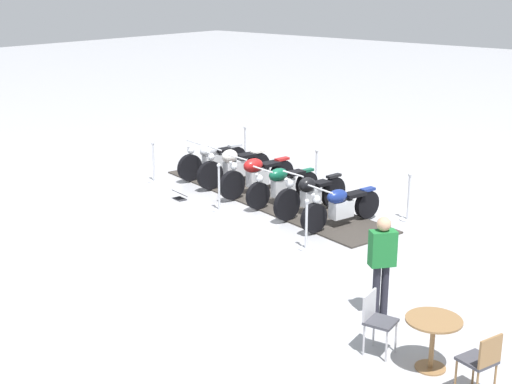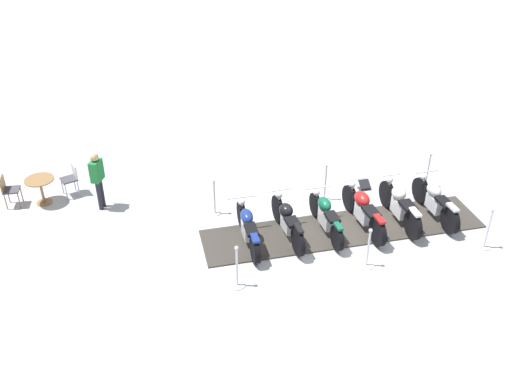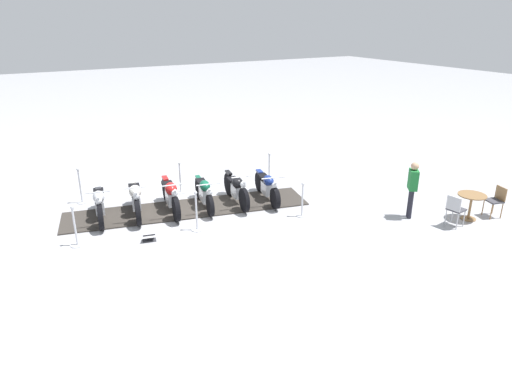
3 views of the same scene
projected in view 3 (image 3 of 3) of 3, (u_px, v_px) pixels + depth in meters
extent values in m
plane|color=#B2B2B7|center=(188.00, 209.00, 13.69)|extent=(80.00, 80.00, 0.00)
cube|color=#38332D|center=(188.00, 209.00, 13.68)|extent=(2.99, 7.27, 0.04)
cylinder|color=black|center=(101.00, 217.00, 12.23)|extent=(0.71, 0.26, 0.70)
cylinder|color=black|center=(99.00, 198.00, 13.52)|extent=(0.71, 0.26, 0.70)
cube|color=silver|center=(100.00, 206.00, 12.86)|extent=(0.59, 0.33, 0.38)
ellipsoid|color=#B7BAC1|center=(99.00, 197.00, 12.63)|extent=(0.56, 0.40, 0.31)
cube|color=black|center=(98.00, 192.00, 13.10)|extent=(0.57, 0.37, 0.08)
cube|color=#B7BAC1|center=(98.00, 186.00, 13.39)|extent=(0.41, 0.23, 0.06)
cylinder|color=silver|center=(99.00, 206.00, 12.19)|extent=(0.28, 0.12, 0.60)
cylinder|color=silver|center=(97.00, 192.00, 12.12)|extent=(0.16, 0.64, 0.04)
sphere|color=silver|center=(98.00, 201.00, 12.11)|extent=(0.18, 0.18, 0.18)
cylinder|color=black|center=(138.00, 212.00, 12.48)|extent=(0.73, 0.28, 0.72)
cylinder|color=black|center=(134.00, 194.00, 13.80)|extent=(0.73, 0.28, 0.72)
cube|color=silver|center=(136.00, 201.00, 13.13)|extent=(0.60, 0.34, 0.41)
ellipsoid|color=silver|center=(135.00, 191.00, 12.88)|extent=(0.49, 0.43, 0.35)
cube|color=black|center=(134.00, 187.00, 13.35)|extent=(0.54, 0.41, 0.08)
cube|color=silver|center=(133.00, 181.00, 13.67)|extent=(0.42, 0.23, 0.06)
cylinder|color=silver|center=(137.00, 201.00, 12.44)|extent=(0.28, 0.13, 0.61)
cylinder|color=silver|center=(135.00, 188.00, 12.37)|extent=(0.16, 0.60, 0.04)
sphere|color=silver|center=(136.00, 196.00, 12.35)|extent=(0.18, 0.18, 0.18)
cylinder|color=black|center=(176.00, 209.00, 12.72)|extent=(0.71, 0.24, 0.70)
cylinder|color=black|center=(166.00, 190.00, 14.11)|extent=(0.71, 0.24, 0.70)
cube|color=silver|center=(171.00, 198.00, 13.40)|extent=(0.61, 0.32, 0.39)
ellipsoid|color=#AD1919|center=(171.00, 189.00, 13.16)|extent=(0.59, 0.42, 0.34)
cube|color=black|center=(168.00, 184.00, 13.64)|extent=(0.56, 0.38, 0.08)
cube|color=#AD1919|center=(165.00, 178.00, 13.98)|extent=(0.40, 0.21, 0.06)
cylinder|color=silver|center=(175.00, 198.00, 12.69)|extent=(0.31, 0.12, 0.59)
cylinder|color=silver|center=(174.00, 185.00, 12.63)|extent=(0.15, 0.70, 0.04)
sphere|color=silver|center=(175.00, 193.00, 12.61)|extent=(0.18, 0.18, 0.18)
cylinder|color=black|center=(210.00, 206.00, 13.04)|extent=(0.64, 0.23, 0.63)
cylinder|color=black|center=(199.00, 188.00, 14.36)|extent=(0.64, 0.23, 0.63)
cube|color=silver|center=(204.00, 195.00, 13.68)|extent=(0.62, 0.31, 0.41)
ellipsoid|color=#0F5138|center=(205.00, 186.00, 13.43)|extent=(0.56, 0.39, 0.30)
cube|color=black|center=(201.00, 181.00, 13.90)|extent=(0.50, 0.35, 0.08)
cube|color=#0F5138|center=(198.00, 178.00, 14.24)|extent=(0.36, 0.19, 0.06)
cylinder|color=silver|center=(209.00, 196.00, 13.00)|extent=(0.28, 0.12, 0.54)
cylinder|color=silver|center=(208.00, 184.00, 12.95)|extent=(0.16, 0.68, 0.04)
sphere|color=silver|center=(209.00, 192.00, 12.93)|extent=(0.18, 0.18, 0.18)
cylinder|color=black|center=(244.00, 200.00, 13.32)|extent=(0.72, 0.21, 0.71)
cylinder|color=black|center=(229.00, 184.00, 14.59)|extent=(0.72, 0.21, 0.71)
cube|color=silver|center=(236.00, 191.00, 13.95)|extent=(0.53, 0.26, 0.36)
ellipsoid|color=black|center=(237.00, 183.00, 13.73)|extent=(0.47, 0.39, 0.33)
cube|color=black|center=(233.00, 180.00, 14.13)|extent=(0.45, 0.35, 0.08)
cube|color=black|center=(229.00, 173.00, 14.45)|extent=(0.40, 0.18, 0.06)
cylinder|color=silver|center=(243.00, 189.00, 13.29)|extent=(0.33, 0.12, 0.60)
cylinder|color=silver|center=(242.00, 177.00, 13.24)|extent=(0.13, 0.62, 0.04)
sphere|color=silver|center=(243.00, 184.00, 13.22)|extent=(0.18, 0.18, 0.18)
cylinder|color=black|center=(275.00, 198.00, 13.56)|extent=(0.64, 0.27, 0.63)
cylinder|color=black|center=(260.00, 182.00, 14.93)|extent=(0.64, 0.27, 0.63)
cube|color=silver|center=(267.00, 188.00, 14.23)|extent=(0.57, 0.35, 0.36)
ellipsoid|color=navy|center=(268.00, 180.00, 14.00)|extent=(0.57, 0.40, 0.29)
cube|color=black|center=(263.00, 177.00, 14.46)|extent=(0.56, 0.37, 0.08)
cube|color=navy|center=(260.00, 172.00, 14.81)|extent=(0.37, 0.23, 0.06)
cylinder|color=silver|center=(274.00, 189.00, 13.53)|extent=(0.30, 0.13, 0.53)
cylinder|color=silver|center=(274.00, 178.00, 13.48)|extent=(0.20, 0.73, 0.04)
sphere|color=silver|center=(275.00, 185.00, 13.47)|extent=(0.18, 0.18, 0.18)
cylinder|color=silver|center=(83.00, 202.00, 14.16)|extent=(0.29, 0.29, 0.03)
cylinder|color=silver|center=(80.00, 186.00, 13.97)|extent=(0.05, 0.05, 1.02)
sphere|color=silver|center=(78.00, 169.00, 13.78)|extent=(0.09, 0.09, 0.09)
cylinder|color=silver|center=(302.00, 216.00, 13.21)|extent=(0.30, 0.30, 0.03)
cylinder|color=silver|center=(302.00, 200.00, 13.04)|extent=(0.05, 0.05, 0.93)
sphere|color=silver|center=(303.00, 184.00, 12.86)|extent=(0.09, 0.09, 0.09)
cylinder|color=silver|center=(78.00, 245.00, 11.55)|extent=(0.34, 0.34, 0.03)
cylinder|color=silver|center=(75.00, 227.00, 11.37)|extent=(0.05, 0.05, 0.97)
sphere|color=silver|center=(72.00, 207.00, 11.18)|extent=(0.09, 0.09, 0.09)
cylinder|color=silver|center=(181.00, 192.00, 14.99)|extent=(0.36, 0.36, 0.03)
cylinder|color=silver|center=(180.00, 178.00, 14.82)|extent=(0.05, 0.05, 0.93)
sphere|color=silver|center=(179.00, 163.00, 14.64)|extent=(0.09, 0.09, 0.09)
cylinder|color=silver|center=(269.00, 183.00, 15.83)|extent=(0.34, 0.34, 0.03)
cylinder|color=silver|center=(269.00, 169.00, 15.65)|extent=(0.05, 0.05, 0.97)
sphere|color=silver|center=(269.00, 154.00, 15.46)|extent=(0.09, 0.09, 0.09)
cylinder|color=silver|center=(197.00, 229.00, 12.38)|extent=(0.34, 0.34, 0.03)
cylinder|color=silver|center=(196.00, 212.00, 12.19)|extent=(0.05, 0.05, 1.01)
sphere|color=silver|center=(195.00, 193.00, 12.00)|extent=(0.09, 0.09, 0.09)
cube|color=#333338|center=(149.00, 240.00, 11.78)|extent=(0.27, 0.37, 0.02)
cube|color=black|center=(149.00, 235.00, 11.73)|extent=(0.32, 0.36, 0.17)
cylinder|color=olive|center=(468.00, 219.00, 13.03)|extent=(0.42, 0.42, 0.02)
cylinder|color=olive|center=(470.00, 207.00, 12.91)|extent=(0.07, 0.07, 0.69)
cylinder|color=olive|center=(472.00, 195.00, 12.78)|extent=(0.77, 0.77, 0.03)
cylinder|color=olive|center=(491.00, 212.00, 12.93)|extent=(0.03, 0.03, 0.46)
cylinder|color=olive|center=(483.00, 207.00, 13.24)|extent=(0.03, 0.03, 0.46)
cylinder|color=olive|center=(502.00, 211.00, 13.00)|extent=(0.03, 0.03, 0.46)
cylinder|color=olive|center=(493.00, 206.00, 13.31)|extent=(0.03, 0.03, 0.46)
cube|color=#3F3F47|center=(494.00, 201.00, 13.03)|extent=(0.49, 0.49, 0.04)
cube|color=olive|center=(501.00, 193.00, 12.99)|extent=(0.39, 0.14, 0.38)
cylinder|color=#B7B7BC|center=(452.00, 214.00, 12.75)|extent=(0.03, 0.03, 0.48)
cylinder|color=#B7B7BC|center=(464.00, 218.00, 12.50)|extent=(0.03, 0.03, 0.48)
cylinder|color=#B7B7BC|center=(446.00, 217.00, 12.55)|extent=(0.03, 0.03, 0.48)
cylinder|color=#B7B7BC|center=(457.00, 222.00, 12.30)|extent=(0.03, 0.03, 0.48)
cube|color=#3F3F47|center=(456.00, 209.00, 12.43)|extent=(0.45, 0.45, 0.04)
cube|color=#B7B7BC|center=(454.00, 204.00, 12.25)|extent=(0.40, 0.09, 0.38)
cylinder|color=#23232D|center=(411.00, 204.00, 12.94)|extent=(0.12, 0.12, 0.85)
cylinder|color=#23232D|center=(410.00, 202.00, 13.07)|extent=(0.12, 0.12, 0.85)
cube|color=#1E7233|center=(413.00, 180.00, 12.75)|extent=(0.45, 0.42, 0.56)
sphere|color=tan|center=(415.00, 166.00, 12.61)|extent=(0.22, 0.22, 0.22)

